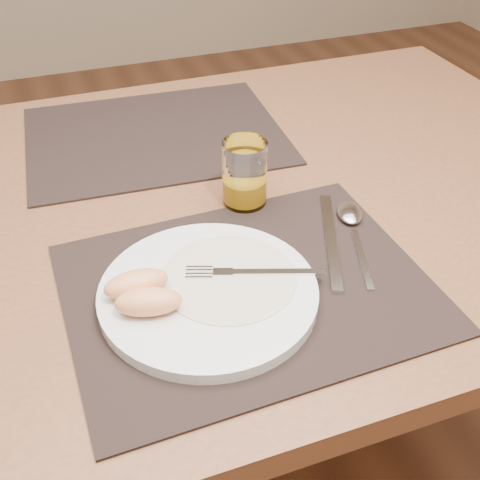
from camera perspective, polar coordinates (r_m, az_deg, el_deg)
name	(u,v)px	position (r m, az deg, el deg)	size (l,w,h in m)	color
ground	(212,469)	(1.48, -2.71, -20.90)	(5.00, 5.00, 0.00)	brown
table	(200,241)	(0.98, -3.84, -0.09)	(1.40, 0.90, 0.75)	brown
placemat_near	(248,288)	(0.76, 0.74, -4.54)	(0.45, 0.35, 0.00)	black
placemat_far	(155,135)	(1.11, -8.06, 9.82)	(0.45, 0.35, 0.00)	black
plate	(208,293)	(0.74, -3.02, -5.05)	(0.27, 0.27, 0.02)	white
plate_dressing	(229,277)	(0.75, -1.08, -3.55)	(0.17, 0.17, 0.00)	white
fork	(242,272)	(0.75, 0.22, -3.09)	(0.17, 0.07, 0.00)	silver
knife	(332,248)	(0.83, 8.69, -0.73)	(0.10, 0.21, 0.01)	silver
spoon	(351,219)	(0.88, 10.50, 1.96)	(0.08, 0.19, 0.01)	silver
juice_glass	(245,176)	(0.89, 0.44, 6.06)	(0.07, 0.07, 0.10)	white
grapefruit_wedges	(142,293)	(0.72, -9.25, -4.94)	(0.09, 0.08, 0.03)	#F9A365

